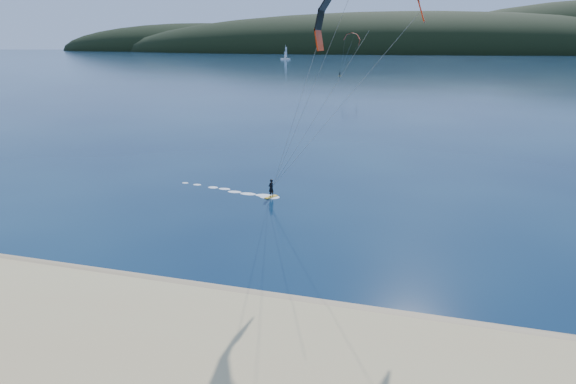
{
  "coord_description": "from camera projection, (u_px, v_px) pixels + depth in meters",
  "views": [
    {
      "loc": [
        10.84,
        -19.07,
        14.21
      ],
      "look_at": [
        2.44,
        10.0,
        5.0
      ],
      "focal_mm": 30.78,
      "sensor_mm": 36.0,
      "label": 1
    }
  ],
  "objects": [
    {
      "name": "ground",
      "position": [
        185.0,
        340.0,
        24.55
      ],
      "size": [
        1800.0,
        1800.0,
        0.0
      ],
      "primitive_type": "plane",
      "color": "#071835",
      "rests_on": "ground"
    },
    {
      "name": "wet_sand",
      "position": [
        221.0,
        296.0,
        28.67
      ],
      "size": [
        220.0,
        2.5,
        0.1
      ],
      "color": "#8E7852",
      "rests_on": "ground"
    },
    {
      "name": "headland",
      "position": [
        428.0,
        52.0,
        709.38
      ],
      "size": [
        1200.0,
        310.0,
        140.0
      ],
      "color": "black",
      "rests_on": "ground"
    },
    {
      "name": "kitesurfer_near",
      "position": [
        363.0,
        38.0,
        36.06
      ],
      "size": [
        24.19,
        8.1,
        18.43
      ],
      "color": "gold",
      "rests_on": "ground"
    },
    {
      "name": "kitesurfer_far",
      "position": [
        351.0,
        42.0,
        206.29
      ],
      "size": [
        9.96,
        6.65,
        17.28
      ],
      "color": "gold",
      "rests_on": "ground"
    },
    {
      "name": "sailboat",
      "position": [
        286.0,
        59.0,
        414.06
      ],
      "size": [
        8.67,
        5.4,
        12.07
      ],
      "color": "white",
      "rests_on": "ground"
    }
  ]
}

